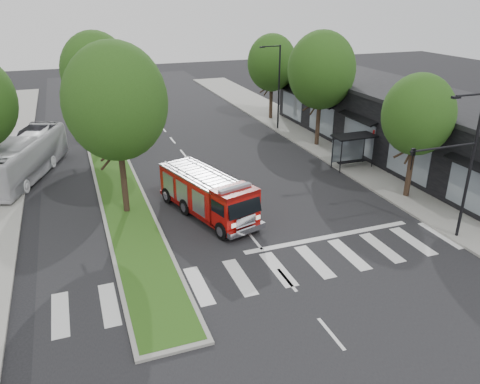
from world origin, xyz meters
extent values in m
plane|color=black|center=(0.00, 0.00, 0.00)|extent=(140.00, 140.00, 0.00)
cube|color=gray|center=(12.50, 10.00, 0.07)|extent=(5.00, 80.00, 0.15)
cube|color=gray|center=(-6.00, 18.00, 0.07)|extent=(3.00, 50.00, 0.14)
cube|color=#244513|center=(-6.00, 18.00, 0.14)|extent=(2.60, 49.50, 0.02)
cube|color=black|center=(17.00, 10.00, 2.50)|extent=(8.00, 30.00, 5.00)
cylinder|color=black|center=(9.80, 7.40, 1.25)|extent=(0.08, 0.08, 2.50)
cylinder|color=black|center=(12.60, 7.40, 1.25)|extent=(0.08, 0.08, 2.50)
cylinder|color=black|center=(9.80, 8.60, 1.25)|extent=(0.08, 0.08, 2.50)
cylinder|color=black|center=(12.60, 8.60, 1.25)|extent=(0.08, 0.08, 2.50)
cube|color=black|center=(11.20, 8.00, 2.55)|extent=(3.20, 1.60, 0.12)
cube|color=#8C99A5|center=(11.20, 8.70, 1.30)|extent=(2.80, 0.04, 1.80)
cube|color=black|center=(11.20, 8.00, 0.55)|extent=(2.40, 0.40, 0.08)
cylinder|color=black|center=(11.50, 2.00, 1.87)|extent=(0.36, 0.36, 3.74)
ellipsoid|color=#1C3C10|center=(11.50, 2.00, 5.53)|extent=(4.40, 4.40, 5.06)
cylinder|color=black|center=(11.50, 14.00, 2.20)|extent=(0.36, 0.36, 4.40)
ellipsoid|color=#1C3C10|center=(11.50, 14.00, 6.50)|extent=(5.60, 5.60, 6.44)
cylinder|color=black|center=(11.50, 24.00, 1.98)|extent=(0.36, 0.36, 3.96)
ellipsoid|color=#1C3C10|center=(11.50, 24.00, 5.85)|extent=(5.00, 5.00, 5.75)
cylinder|color=black|center=(-6.00, 6.00, 2.31)|extent=(0.36, 0.36, 4.62)
ellipsoid|color=#1C3C10|center=(-6.00, 6.00, 6.83)|extent=(5.80, 5.80, 6.67)
cylinder|color=black|center=(-6.00, 20.00, 2.20)|extent=(0.36, 0.36, 4.40)
ellipsoid|color=#1C3C10|center=(-6.00, 20.00, 6.50)|extent=(5.60, 5.60, 6.44)
cylinder|color=black|center=(10.50, -3.50, 4.00)|extent=(0.16, 0.16, 8.00)
cylinder|color=black|center=(9.60, -3.50, 7.90)|extent=(1.80, 0.10, 0.10)
cube|color=black|center=(8.70, -3.50, 7.85)|extent=(0.45, 0.20, 0.12)
cylinder|color=black|center=(8.50, -3.50, 5.40)|extent=(4.00, 0.10, 0.10)
imported|color=black|center=(6.70, -3.50, 5.00)|extent=(0.18, 0.22, 1.10)
cylinder|color=black|center=(10.50, 20.00, 4.00)|extent=(0.16, 0.16, 8.00)
cylinder|color=black|center=(9.60, 20.00, 7.90)|extent=(1.80, 0.10, 0.10)
cube|color=black|center=(8.70, 20.00, 7.85)|extent=(0.45, 0.20, 0.12)
cube|color=#680705|center=(-1.46, 4.10, 0.46)|extent=(4.40, 8.05, 0.23)
cube|color=#A10B08|center=(-1.67, 4.80, 1.42)|extent=(3.87, 6.29, 1.84)
cube|color=#A10B08|center=(-0.65, 1.37, 1.42)|extent=(2.67, 2.24, 1.93)
cube|color=#B2B2B7|center=(-1.67, 4.80, 2.39)|extent=(3.87, 6.29, 0.11)
cylinder|color=#B2B2B7|center=(-2.46, 4.56, 2.57)|extent=(1.66, 5.31, 0.09)
cylinder|color=#B2B2B7|center=(-0.87, 5.03, 2.57)|extent=(1.66, 5.31, 0.09)
cube|color=silver|center=(-0.35, 0.35, 0.55)|extent=(2.38, 0.99, 0.32)
cube|color=#8C99A5|center=(-0.65, 1.37, 2.66)|extent=(2.03, 0.88, 0.17)
cylinder|color=black|center=(-1.58, 0.80, 0.51)|extent=(0.60, 1.06, 1.01)
cylinder|color=black|center=(0.44, 1.40, 0.51)|extent=(0.60, 1.06, 1.01)
cylinder|color=black|center=(-2.68, 4.50, 0.51)|extent=(0.60, 1.06, 1.01)
cylinder|color=black|center=(-0.65, 5.10, 0.51)|extent=(0.60, 1.06, 1.01)
cylinder|color=black|center=(-3.31, 6.61, 0.51)|extent=(0.60, 1.06, 1.01)
cylinder|color=black|center=(-1.28, 7.21, 0.51)|extent=(0.60, 1.06, 1.01)
imported|color=silver|center=(-12.00, 14.55, 1.52)|extent=(6.11, 11.13, 3.04)
camera|label=1|loc=(-8.50, -20.57, 12.38)|focal=35.00mm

